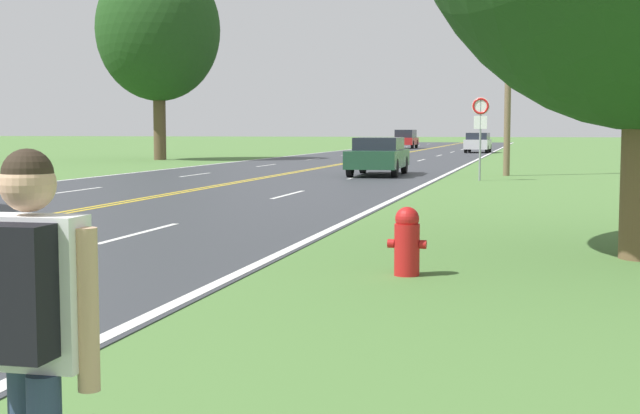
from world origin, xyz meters
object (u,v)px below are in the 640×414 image
(traffic_sign, at_px, (480,117))
(car_silver_hatchback_mid_near, at_px, (478,142))
(hitchhiker_person, at_px, (26,316))
(tree_behind_sign, at_px, (158,30))
(car_red_suv_mid_far, at_px, (406,138))
(car_dark_green_sedan_approaching, at_px, (378,155))
(fire_hydrant, at_px, (407,241))

(traffic_sign, bearing_deg, car_silver_hatchback_mid_near, 93.99)
(traffic_sign, bearing_deg, hitchhiker_person, -89.84)
(tree_behind_sign, bearing_deg, car_red_suv_mid_far, 74.32)
(car_dark_green_sedan_approaching, relative_size, car_red_suv_mid_far, 1.19)
(car_silver_hatchback_mid_near, bearing_deg, hitchhiker_person, 4.00)
(tree_behind_sign, xyz_separation_m, car_silver_hatchback_mid_near, (16.49, 19.70, -6.50))
(fire_hydrant, distance_m, car_red_suv_mid_far, 69.92)
(hitchhiker_person, xyz_separation_m, traffic_sign, (-0.08, 27.56, 1.11))
(fire_hydrant, height_order, car_red_suv_mid_far, car_red_suv_mid_far)
(fire_hydrant, distance_m, tree_behind_sign, 41.88)
(hitchhiker_person, relative_size, car_red_suv_mid_far, 0.42)
(traffic_sign, height_order, car_red_suv_mid_far, traffic_sign)
(hitchhiker_person, distance_m, car_silver_hatchback_mid_near, 63.64)
(hitchhiker_person, xyz_separation_m, car_silver_hatchback_mid_near, (-2.59, 63.59, -0.24))
(traffic_sign, distance_m, car_red_suv_mid_far, 50.04)
(tree_behind_sign, height_order, car_red_suv_mid_far, tree_behind_sign)
(tree_behind_sign, bearing_deg, fire_hydrant, -61.87)
(traffic_sign, distance_m, tree_behind_sign, 25.58)
(car_red_suv_mid_far, bearing_deg, hitchhiker_person, -172.11)
(fire_hydrant, xyz_separation_m, tree_behind_sign, (-19.48, 36.43, 6.86))
(hitchhiker_person, distance_m, traffic_sign, 27.58)
(car_dark_green_sedan_approaching, distance_m, car_red_suv_mid_far, 46.91)
(tree_behind_sign, distance_m, car_dark_green_sedan_approaching, 21.46)
(tree_behind_sign, distance_m, car_red_suv_mid_far, 34.58)
(car_dark_green_sedan_approaching, relative_size, car_silver_hatchback_mid_near, 1.17)
(traffic_sign, distance_m, car_dark_green_sedan_approaching, 4.87)
(fire_hydrant, bearing_deg, car_dark_green_sedan_approaching, 101.05)
(hitchhiker_person, bearing_deg, traffic_sign, -0.99)
(fire_hydrant, relative_size, car_dark_green_sedan_approaching, 0.17)
(car_dark_green_sedan_approaching, height_order, car_red_suv_mid_far, car_red_suv_mid_far)
(fire_hydrant, xyz_separation_m, car_dark_green_sedan_approaching, (-4.41, 22.61, 0.34))
(car_dark_green_sedan_approaching, bearing_deg, tree_behind_sign, -134.42)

